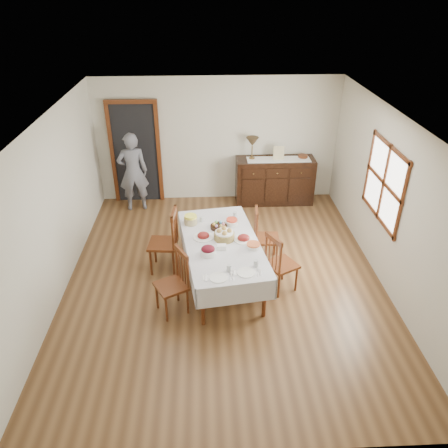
{
  "coord_description": "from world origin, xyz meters",
  "views": [
    {
      "loc": [
        -0.27,
        -5.72,
        4.27
      ],
      "look_at": [
        0.0,
        0.1,
        0.95
      ],
      "focal_mm": 35.0,
      "sensor_mm": 36.0,
      "label": 1
    }
  ],
  "objects_px": {
    "chair_left_near": "(174,282)",
    "chair_right_near": "(279,262)",
    "sideboard": "(274,181)",
    "chair_left_far": "(166,240)",
    "table_lamp": "(252,142)",
    "person": "(133,170)",
    "chair_right_far": "(264,236)",
    "dining_table": "(222,246)"
  },
  "relations": [
    {
      "from": "sideboard",
      "to": "person",
      "type": "bearing_deg",
      "value": -176.37
    },
    {
      "from": "dining_table",
      "to": "person",
      "type": "relative_size",
      "value": 1.33
    },
    {
      "from": "person",
      "to": "table_lamp",
      "type": "relative_size",
      "value": 3.81
    },
    {
      "from": "chair_right_near",
      "to": "person",
      "type": "relative_size",
      "value": 0.57
    },
    {
      "from": "chair_left_near",
      "to": "sideboard",
      "type": "distance_m",
      "value": 3.96
    },
    {
      "from": "chair_right_near",
      "to": "chair_left_far",
      "type": "bearing_deg",
      "value": 41.75
    },
    {
      "from": "chair_right_far",
      "to": "chair_left_far",
      "type": "bearing_deg",
      "value": 99.39
    },
    {
      "from": "chair_left_near",
      "to": "chair_right_near",
      "type": "bearing_deg",
      "value": 76.24
    },
    {
      "from": "sideboard",
      "to": "chair_left_far",
      "type": "bearing_deg",
      "value": -131.3
    },
    {
      "from": "chair_right_near",
      "to": "dining_table",
      "type": "bearing_deg",
      "value": 45.9
    },
    {
      "from": "chair_right_far",
      "to": "chair_right_near",
      "type": "bearing_deg",
      "value": -166.98
    },
    {
      "from": "chair_left_near",
      "to": "person",
      "type": "xyz_separation_m",
      "value": [
        -0.98,
        3.26,
        0.38
      ]
    },
    {
      "from": "chair_left_near",
      "to": "person",
      "type": "distance_m",
      "value": 3.43
    },
    {
      "from": "dining_table",
      "to": "table_lamp",
      "type": "distance_m",
      "value": 3.01
    },
    {
      "from": "chair_left_far",
      "to": "chair_right_near",
      "type": "bearing_deg",
      "value": 75.22
    },
    {
      "from": "chair_left_near",
      "to": "sideboard",
      "type": "height_order",
      "value": "chair_left_near"
    },
    {
      "from": "chair_left_near",
      "to": "table_lamp",
      "type": "xyz_separation_m",
      "value": [
        1.44,
        3.48,
        0.83
      ]
    },
    {
      "from": "chair_left_near",
      "to": "chair_left_far",
      "type": "relative_size",
      "value": 0.9
    },
    {
      "from": "chair_left_far",
      "to": "chair_left_near",
      "type": "bearing_deg",
      "value": 15.13
    },
    {
      "from": "chair_right_near",
      "to": "person",
      "type": "bearing_deg",
      "value": 13.4
    },
    {
      "from": "chair_left_far",
      "to": "chair_right_near",
      "type": "height_order",
      "value": "chair_left_far"
    },
    {
      "from": "chair_left_near",
      "to": "table_lamp",
      "type": "height_order",
      "value": "table_lamp"
    },
    {
      "from": "chair_right_near",
      "to": "sideboard",
      "type": "xyz_separation_m",
      "value": [
        0.38,
        3.05,
        -0.01
      ]
    },
    {
      "from": "chair_left_near",
      "to": "sideboard",
      "type": "xyz_separation_m",
      "value": [
        1.94,
        3.45,
        -0.01
      ]
    },
    {
      "from": "table_lamp",
      "to": "chair_left_far",
      "type": "bearing_deg",
      "value": -123.6
    },
    {
      "from": "chair_left_near",
      "to": "chair_left_far",
      "type": "height_order",
      "value": "chair_left_far"
    },
    {
      "from": "chair_right_far",
      "to": "person",
      "type": "height_order",
      "value": "person"
    },
    {
      "from": "chair_left_near",
      "to": "chair_right_near",
      "type": "xyz_separation_m",
      "value": [
        1.56,
        0.4,
        0.0
      ]
    },
    {
      "from": "chair_right_far",
      "to": "person",
      "type": "distance_m",
      "value": 3.19
    },
    {
      "from": "chair_left_near",
      "to": "sideboard",
      "type": "bearing_deg",
      "value": 122.5
    },
    {
      "from": "dining_table",
      "to": "sideboard",
      "type": "bearing_deg",
      "value": 57.84
    },
    {
      "from": "chair_left_near",
      "to": "chair_right_far",
      "type": "distance_m",
      "value": 1.87
    },
    {
      "from": "sideboard",
      "to": "table_lamp",
      "type": "relative_size",
      "value": 3.54
    },
    {
      "from": "chair_left_far",
      "to": "table_lamp",
      "type": "xyz_separation_m",
      "value": [
        1.63,
        2.45,
        0.78
      ]
    },
    {
      "from": "chair_left_near",
      "to": "person",
      "type": "height_order",
      "value": "person"
    },
    {
      "from": "chair_left_far",
      "to": "table_lamp",
      "type": "relative_size",
      "value": 2.38
    },
    {
      "from": "dining_table",
      "to": "chair_right_near",
      "type": "height_order",
      "value": "chair_right_near"
    },
    {
      "from": "chair_left_near",
      "to": "chair_right_near",
      "type": "relative_size",
      "value": 0.99
    },
    {
      "from": "chair_right_near",
      "to": "person",
      "type": "distance_m",
      "value": 3.85
    },
    {
      "from": "chair_left_far",
      "to": "person",
      "type": "relative_size",
      "value": 0.62
    },
    {
      "from": "sideboard",
      "to": "table_lamp",
      "type": "height_order",
      "value": "table_lamp"
    },
    {
      "from": "chair_right_far",
      "to": "dining_table",
      "type": "bearing_deg",
      "value": 130.89
    }
  ]
}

